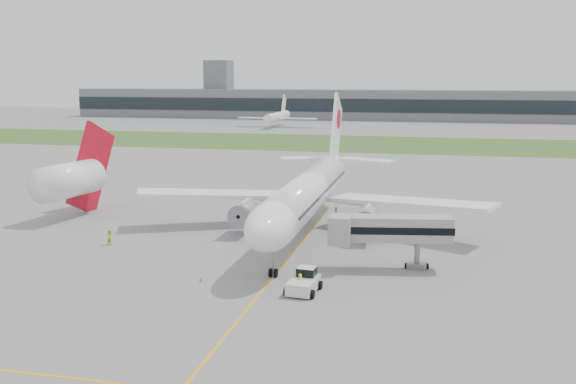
% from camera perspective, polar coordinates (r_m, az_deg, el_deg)
% --- Properties ---
extents(ground, '(600.00, 600.00, 0.00)m').
position_cam_1_polar(ground, '(81.01, 1.27, -4.38)').
color(ground, slate).
rests_on(ground, ground).
extents(apron_markings, '(70.00, 70.00, 0.04)m').
position_cam_1_polar(apron_markings, '(76.29, 0.52, -5.31)').
color(apron_markings, '#FFB116').
rests_on(apron_markings, ground).
extents(grass_strip, '(600.00, 50.00, 0.02)m').
position_cam_1_polar(grass_strip, '(198.48, 8.25, 4.26)').
color(grass_strip, '#36521E').
rests_on(grass_strip, ground).
extents(terminal_building, '(320.00, 22.30, 14.00)m').
position_cam_1_polar(terminal_building, '(307.36, 9.97, 7.63)').
color(terminal_building, gray).
rests_on(terminal_building, ground).
extents(control_tower, '(12.00, 12.00, 56.00)m').
position_cam_1_polar(control_tower, '(327.00, -6.11, 6.65)').
color(control_tower, gray).
rests_on(control_tower, ground).
extents(airliner, '(48.13, 53.95, 17.88)m').
position_cam_1_polar(airliner, '(84.47, 1.95, 0.15)').
color(airliner, white).
rests_on(airliner, ground).
extents(pushback_tug, '(3.21, 4.47, 2.18)m').
position_cam_1_polar(pushback_tug, '(62.37, 1.46, -7.95)').
color(pushback_tug, silver).
rests_on(pushback_tug, ground).
extents(jet_bridge, '(12.93, 5.66, 6.03)m').
position_cam_1_polar(jet_bridge, '(68.98, 8.74, -3.30)').
color(jet_bridge, '#A6A6A9').
rests_on(jet_bridge, ground).
extents(safety_cone_left, '(0.36, 0.36, 0.50)m').
position_cam_1_polar(safety_cone_left, '(66.03, -7.76, -7.69)').
color(safety_cone_left, orange).
rests_on(safety_cone_left, ground).
extents(safety_cone_right, '(0.37, 0.37, 0.51)m').
position_cam_1_polar(safety_cone_right, '(63.10, 0.21, -8.44)').
color(safety_cone_right, orange).
rests_on(safety_cone_right, ground).
extents(ground_crew_near, '(0.82, 0.74, 1.87)m').
position_cam_1_polar(ground_crew_near, '(62.12, 1.06, -8.09)').
color(ground_crew_near, '#D6F929').
rests_on(ground_crew_near, ground).
extents(ground_crew_far, '(0.94, 1.08, 1.89)m').
position_cam_1_polar(ground_crew_far, '(81.94, -15.52, -3.91)').
color(ground_crew_far, '#D3E626').
rests_on(ground_crew_far, ground).
extents(neighbor_aircraft, '(6.74, 18.07, 14.60)m').
position_cam_1_polar(neighbor_aircraft, '(98.36, -18.67, 1.13)').
color(neighbor_aircraft, '#B70A1E').
rests_on(neighbor_aircraft, ground).
extents(distant_aircraft_left, '(33.07, 29.37, 12.35)m').
position_cam_1_polar(distant_aircraft_left, '(260.78, -0.94, 5.79)').
color(distant_aircraft_left, white).
rests_on(distant_aircraft_left, ground).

